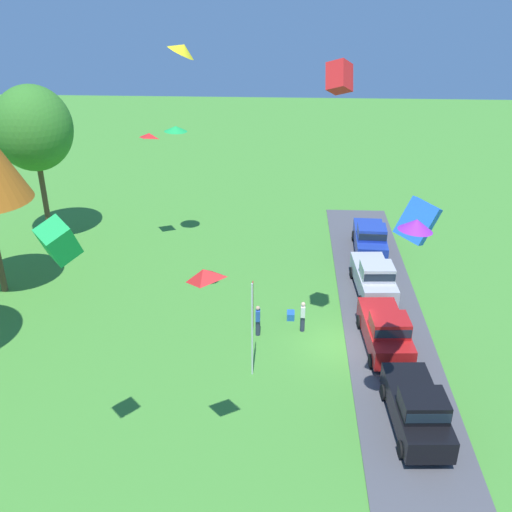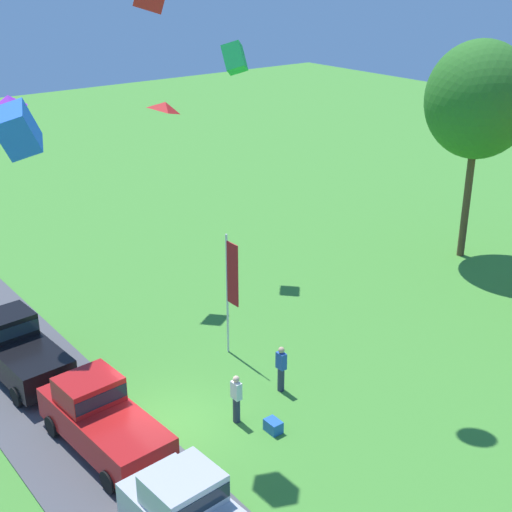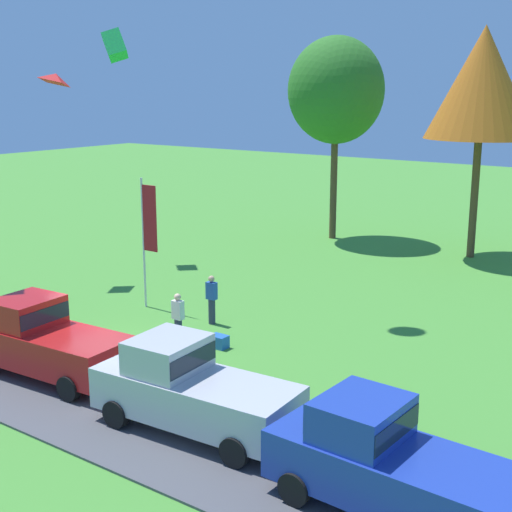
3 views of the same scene
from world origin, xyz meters
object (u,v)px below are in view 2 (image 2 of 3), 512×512
Objects in this scene: tree_lone_near at (479,100)px; kite_delta_topmost at (9,101)px; person_watching_sky at (281,368)px; kite_diamond_over_trees at (166,106)px; flag_banner at (231,281)px; kite_box_near_flag at (235,58)px; kite_box_high_left at (17,130)px; car_pickup_far_end at (16,347)px; cooler_box at (273,426)px; person_beside_suv at (236,398)px; car_pickup_by_flagpole at (101,417)px.

kite_delta_topmost is (-3.83, -20.43, 1.77)m from tree_lone_near.
kite_delta_topmost reaches higher than person_watching_sky.
kite_delta_topmost is 7.10m from kite_diamond_over_trees.
flag_banner is at bearing -87.24° from tree_lone_near.
kite_box_near_flag is 12.20m from kite_box_high_left.
kite_box_near_flag reaches higher than flag_banner.
car_pickup_far_end is 15.34m from kite_box_near_flag.
tree_lone_near is 19.00m from cooler_box.
flag_banner reaches higher than person_beside_suv.
tree_lone_near is at bearing 56.75° from kite_box_near_flag.
flag_banner is at bearing 62.32° from car_pickup_far_end.
tree_lone_near is (-4.22, 17.19, 6.88)m from person_beside_suv.
kite_box_near_flag is at bearing 142.16° from flag_banner.
kite_box_high_left reaches higher than person_watching_sky.
car_pickup_by_flagpole is (5.65, 0.47, 0.00)m from car_pickup_far_end.
kite_diamond_over_trees is at bearing -111.28° from tree_lone_near.
person_beside_suv is at bearing 70.02° from car_pickup_by_flagpole.
person_beside_suv is (0.50, -2.28, 0.00)m from person_watching_sky.
car_pickup_far_end is 2.98× the size of person_beside_suv.
kite_box_high_left is (-2.78, -6.08, 5.89)m from flag_banner.
flag_banner is at bearing 145.82° from person_beside_suv.
car_pickup_far_end is 2.98× the size of person_watching_sky.
kite_delta_topmost is (-8.05, -3.24, 8.65)m from person_beside_suv.
car_pickup_far_end reaches higher than person_beside_suv.
flag_banner reaches higher than person_watching_sky.
person_beside_suv is 0.16× the size of tree_lone_near.
kite_diamond_over_trees is (-1.47, 6.83, -1.23)m from kite_delta_topmost.
person_beside_suv is 1.59× the size of kite_diamond_over_trees.
flag_banner is at bearing 65.40° from kite_box_high_left.
car_pickup_far_end is 8.56m from kite_delta_topmost.
kite_box_high_left is (-5.80, -5.98, 8.06)m from person_watching_sky.
person_beside_suv is 15.74m from kite_box_near_flag.
kite_box_high_left reaches higher than kite_diamond_over_trees.
car_pickup_far_end and car_pickup_by_flagpole have the same top height.
kite_box_high_left is at bearing -66.16° from kite_diamond_over_trees.
cooler_box is 13.72m from kite_diamond_over_trees.
person_beside_suv is 4.76m from flag_banner.
tree_lone_near reaches higher than person_watching_sky.
car_pickup_far_end reaches higher than person_watching_sky.
person_beside_suv is 12.59m from kite_diamond_over_trees.
kite_diamond_over_trees is at bearing -77.82° from kite_box_near_flag.
flag_banner is 5.73m from cooler_box.
kite_box_high_left is at bearing 176.44° from car_pickup_by_flagpole.
flag_banner is at bearing 51.06° from kite_delta_topmost.
person_watching_sky is 12.74m from kite_delta_topmost.
car_pickup_far_end is 1.00× the size of car_pickup_by_flagpole.
person_watching_sky is (0.96, 6.28, -0.23)m from car_pickup_by_flagpole.
kite_diamond_over_trees is (-6.01, 1.21, 5.25)m from flag_banner.
kite_delta_topmost is (-6.60, 0.76, 8.42)m from car_pickup_by_flagpole.
person_beside_suv is 18.99m from tree_lone_near.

